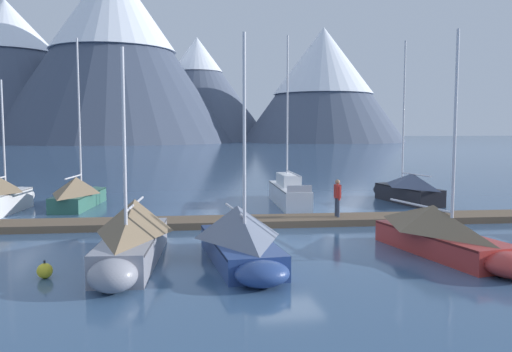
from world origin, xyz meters
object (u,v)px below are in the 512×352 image
Objects in this scene: sailboat_second_berth at (80,192)px; person_on_dock at (337,196)px; sailboat_outer_slip at (443,233)px; sailboat_mid_dock_port at (133,233)px; sailboat_nearest_berth at (2,194)px; mooring_buoy_channel_marker at (45,271)px; sailboat_far_berth at (287,192)px; sailboat_mid_dock_starboard at (240,236)px; sailboat_end_of_dock at (407,188)px.

sailboat_second_berth reaches higher than person_on_dock.
person_on_dock is at bearing 102.67° from sailboat_outer_slip.
sailboat_mid_dock_port is at bearing -75.41° from sailboat_second_berth.
mooring_buoy_channel_marker is at bearing -70.44° from sailboat_nearest_berth.
person_on_dock is (15.82, -6.39, 0.35)m from sailboat_nearest_berth.
sailboat_nearest_berth reaches higher than sailboat_mid_dock_port.
person_on_dock reaches higher than mooring_buoy_channel_marker.
sailboat_second_berth is (3.67, 1.26, -0.12)m from sailboat_nearest_berth.
sailboat_nearest_berth is 13.09× the size of mooring_buoy_channel_marker.
sailboat_nearest_berth is at bearing -179.82° from sailboat_far_berth.
person_on_dock is at bearing -32.19° from sailboat_second_berth.
sailboat_outer_slip is (13.58, -14.01, -0.03)m from sailboat_second_berth.
sailboat_outer_slip is 14.28× the size of mooring_buoy_channel_marker.
sailboat_mid_dock_port is at bearing -148.44° from person_on_dock.
sailboat_far_berth is (8.08, 11.82, -0.23)m from sailboat_mid_dock_port.
sailboat_end_of_dock reaches higher than sailboat_mid_dock_starboard.
sailboat_mid_dock_starboard is (6.74, -13.57, 0.03)m from sailboat_second_berth.
sailboat_mid_dock_port is 14.32m from sailboat_far_berth.
sailboat_outer_slip is at bearing -112.04° from sailboat_end_of_dock.
person_on_dock is at bearing 47.61° from sailboat_mid_dock_starboard.
sailboat_far_berth is 6.50m from person_on_dock.
sailboat_far_berth is 5.61× the size of person_on_dock.
sailboat_outer_slip is at bearing 1.74° from mooring_buoy_channel_marker.
sailboat_mid_dock_starboard is at bearing -135.14° from sailboat_end_of_dock.
sailboat_nearest_berth is 21.45m from sailboat_outer_slip.
person_on_dock is at bearing 31.56° from sailboat_mid_dock_port.
person_on_dock is 3.26× the size of mooring_buoy_channel_marker.
sailboat_mid_dock_port is 0.72× the size of sailboat_far_berth.
sailboat_second_berth is at bearing 174.21° from sailboat_end_of_dock.
sailboat_nearest_berth is 3.88m from sailboat_second_berth.
sailboat_outer_slip is at bearing -5.56° from sailboat_mid_dock_port.
sailboat_second_berth is at bearing 173.99° from sailboat_far_berth.
sailboat_far_berth is 1.01× the size of sailboat_end_of_dock.
sailboat_mid_dock_starboard is at bearing -49.77° from sailboat_nearest_berth.
sailboat_mid_dock_port is at bearing 174.44° from sailboat_outer_slip.
sailboat_mid_dock_port is 0.97× the size of sailboat_mid_dock_starboard.
sailboat_mid_dock_starboard is at bearing -9.21° from sailboat_mid_dock_port.
sailboat_mid_dock_starboard is at bearing -110.94° from sailboat_far_berth.
person_on_dock is (12.14, -7.65, 0.46)m from sailboat_second_berth.
sailboat_end_of_dock reaches higher than sailboat_outer_slip.
sailboat_mid_dock_starboard is 6.85m from sailboat_outer_slip.
sailboat_mid_dock_port is 4.06× the size of person_on_dock.
sailboat_mid_dock_port reaches higher than mooring_buoy_channel_marker.
sailboat_far_berth reaches higher than sailboat_nearest_berth.
sailboat_mid_dock_starboard is at bearing 176.25° from sailboat_outer_slip.
sailboat_second_berth is at bearing 104.59° from sailboat_mid_dock_port.
sailboat_far_berth is (11.47, -1.21, -0.09)m from sailboat_second_berth.
sailboat_mid_dock_port is at bearing -59.03° from sailboat_nearest_berth.
sailboat_mid_dock_port is 0.93× the size of sailboat_outer_slip.
sailboat_nearest_berth is at bearing 143.51° from sailboat_outer_slip.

